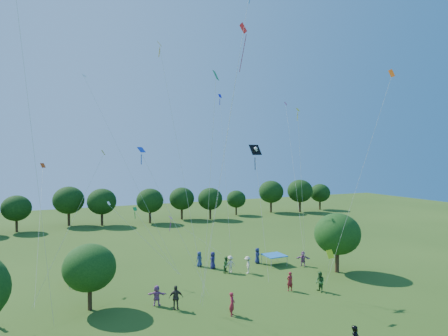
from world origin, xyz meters
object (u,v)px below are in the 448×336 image
(tent_red_stripe, at_px, (80,273))
(tent_blue, at_px, (274,255))
(pirate_kite, at_px, (256,152))
(red_high_kite, at_px, (237,70))
(near_tree_north, at_px, (89,268))
(near_tree_east, at_px, (337,234))

(tent_red_stripe, bearing_deg, tent_blue, -6.15)
(pirate_kite, xyz_separation_m, red_high_kite, (-3.62, -3.41, 6.54))
(near_tree_north, relative_size, near_tree_east, 0.85)
(near_tree_north, distance_m, tent_blue, 20.44)
(near_tree_east, distance_m, red_high_kite, 20.01)
(near_tree_north, height_order, tent_blue, near_tree_north)
(tent_red_stripe, distance_m, pirate_kite, 19.85)
(near_tree_north, relative_size, pirate_kite, 0.44)
(tent_red_stripe, height_order, pirate_kite, pirate_kite)
(tent_red_stripe, distance_m, tent_blue, 19.97)
(tent_red_stripe, relative_size, pirate_kite, 0.19)
(red_high_kite, bearing_deg, near_tree_east, 13.39)
(near_tree_north, distance_m, near_tree_east, 24.14)
(tent_red_stripe, height_order, tent_blue, same)
(near_tree_north, distance_m, red_high_kite, 19.37)
(near_tree_north, xyz_separation_m, tent_blue, (19.74, 4.78, -2.27))
(near_tree_north, height_order, pirate_kite, pirate_kite)
(pirate_kite, bearing_deg, tent_blue, 43.40)
(tent_red_stripe, distance_m, red_high_kite, 23.41)
(near_tree_north, xyz_separation_m, near_tree_east, (24.13, -0.27, 0.64))
(tent_blue, bearing_deg, near_tree_east, -49.05)
(near_tree_east, xyz_separation_m, tent_blue, (-4.38, 5.05, -2.91))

